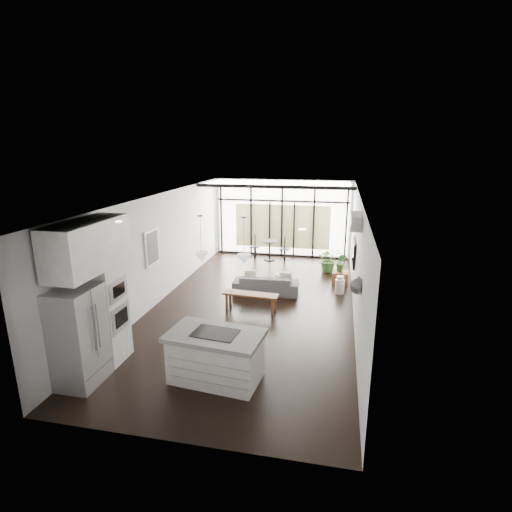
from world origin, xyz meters
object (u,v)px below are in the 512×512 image
at_px(pouf, 283,280).
at_px(milk_can, 340,285).
at_px(sofa, 266,281).
at_px(island, 216,357).
at_px(fridge, 78,337).
at_px(console_bench, 251,302).
at_px(tv, 354,252).

height_order(pouf, milk_can, milk_can).
bearing_deg(sofa, island, 85.25).
bearing_deg(fridge, sofa, 64.52).
bearing_deg(milk_can, console_bench, -142.77).
relative_size(fridge, milk_can, 3.46).
distance_m(sofa, pouf, 0.79).
bearing_deg(milk_can, island, -113.80).
xyz_separation_m(sofa, console_bench, (-0.16, -1.24, -0.13)).
xyz_separation_m(sofa, pouf, (0.39, 0.67, -0.16)).
relative_size(console_bench, pouf, 2.94).
bearing_deg(console_bench, fridge, -116.56).
distance_m(milk_can, tv, 1.15).
bearing_deg(pouf, console_bench, -106.01).
bearing_deg(console_bench, tv, 31.65).
bearing_deg(console_bench, sofa, 87.04).
bearing_deg(pouf, island, -95.40).
relative_size(pouf, milk_can, 0.94).
height_order(milk_can, tv, tv).
bearing_deg(island, milk_can, 72.61).
distance_m(island, console_bench, 3.12).
height_order(console_bench, tv, tv).
relative_size(sofa, console_bench, 1.30).
xyz_separation_m(fridge, tv, (4.65, 4.95, 0.43)).
distance_m(pouf, milk_can, 1.64).
xyz_separation_m(pouf, tv, (1.93, -0.62, 1.11)).
xyz_separation_m(fridge, milk_can, (4.35, 5.31, -0.62)).
bearing_deg(fridge, console_bench, 59.24).
height_order(island, console_bench, island).
bearing_deg(tv, island, -118.65).
bearing_deg(island, fridge, -159.76).
bearing_deg(sofa, console_bench, 79.20).
distance_m(island, pouf, 5.04).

